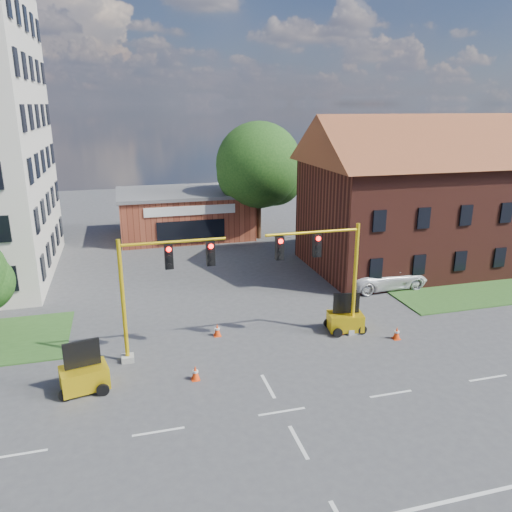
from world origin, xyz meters
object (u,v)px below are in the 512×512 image
at_px(signal_mast_west, 157,283).
at_px(trailer_east, 345,320).
at_px(signal_mast_east, 327,268).
at_px(pickup_white, 385,276).
at_px(trailer_west, 84,375).

xyz_separation_m(signal_mast_west, trailer_east, (10.12, 0.38, -3.26)).
xyz_separation_m(signal_mast_west, signal_mast_east, (8.71, 0.00, 0.00)).
bearing_deg(pickup_white, signal_mast_west, 109.39).
bearing_deg(trailer_west, trailer_east, -1.81).
relative_size(trailer_west, pickup_white, 0.39).
distance_m(signal_mast_west, pickup_white, 17.16).
distance_m(trailer_west, pickup_white, 20.94).
height_order(signal_mast_east, pickup_white, signal_mast_east).
height_order(signal_mast_east, trailer_east, signal_mast_east).
relative_size(signal_mast_east, trailer_east, 2.92).
height_order(signal_mast_west, signal_mast_east, same).
xyz_separation_m(signal_mast_east, trailer_east, (1.41, 0.38, -3.26)).
xyz_separation_m(trailer_west, pickup_white, (19.26, 8.20, 0.11)).
distance_m(trailer_east, pickup_white, 8.00).
relative_size(signal_mast_west, signal_mast_east, 1.00).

